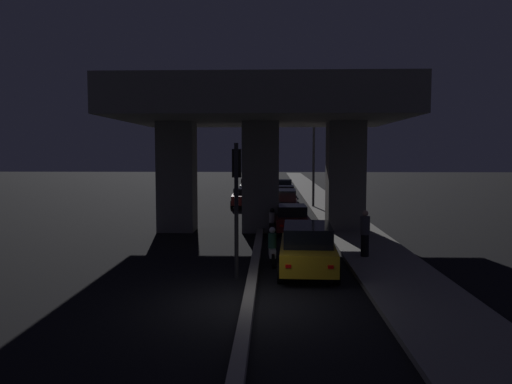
{
  "coord_description": "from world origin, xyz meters",
  "views": [
    {
      "loc": [
        0.66,
        -13.69,
        4.23
      ],
      "look_at": [
        -0.55,
        21.99,
        1.46
      ],
      "focal_mm": 35.0,
      "sensor_mm": 36.0,
      "label": 1
    }
  ],
  "objects_px": {
    "car_taxi_yellow_lead": "(307,248)",
    "motorcycle_black_filtering_mid": "(272,223)",
    "car_black_fourth": "(285,194)",
    "street_lamp": "(310,153)",
    "car_dark_red_third": "(285,201)",
    "car_dark_blue_fifth": "(284,188)",
    "car_dark_red_second": "(291,218)",
    "car_silver_second_oncoming": "(249,186)",
    "traffic_light_left_of_median": "(237,186)",
    "car_dark_green_third_oncoming": "(255,180)",
    "motorcycle_white_filtering_near": "(272,249)",
    "pedestrian_on_sidewalk": "(365,233)",
    "car_dark_red_lead_oncoming": "(243,198)",
    "motorcycle_red_filtering_far": "(273,210)"
  },
  "relations": [
    {
      "from": "car_taxi_yellow_lead",
      "to": "motorcycle_black_filtering_mid",
      "type": "distance_m",
      "value": 8.38
    },
    {
      "from": "car_black_fourth",
      "to": "street_lamp",
      "type": "bearing_deg",
      "value": -158.43
    },
    {
      "from": "car_dark_red_third",
      "to": "car_dark_blue_fifth",
      "type": "height_order",
      "value": "car_dark_red_third"
    },
    {
      "from": "street_lamp",
      "to": "car_dark_red_second",
      "type": "height_order",
      "value": "street_lamp"
    },
    {
      "from": "car_dark_blue_fifth",
      "to": "car_silver_second_oncoming",
      "type": "relative_size",
      "value": 0.93
    },
    {
      "from": "traffic_light_left_of_median",
      "to": "motorcycle_black_filtering_mid",
      "type": "xyz_separation_m",
      "value": [
        1.18,
        9.12,
        -2.52
      ]
    },
    {
      "from": "street_lamp",
      "to": "car_dark_green_third_oncoming",
      "type": "height_order",
      "value": "street_lamp"
    },
    {
      "from": "car_dark_green_third_oncoming",
      "to": "motorcycle_white_filtering_near",
      "type": "distance_m",
      "value": 43.37
    },
    {
      "from": "car_dark_blue_fifth",
      "to": "pedestrian_on_sidewalk",
      "type": "height_order",
      "value": "pedestrian_on_sidewalk"
    },
    {
      "from": "traffic_light_left_of_median",
      "to": "car_dark_blue_fifth",
      "type": "xyz_separation_m",
      "value": [
        2.33,
        33.3,
        -2.31
      ]
    },
    {
      "from": "car_black_fourth",
      "to": "motorcycle_black_filtering_mid",
      "type": "bearing_deg",
      "value": 177.48
    },
    {
      "from": "car_dark_blue_fifth",
      "to": "car_silver_second_oncoming",
      "type": "height_order",
      "value": "car_silver_second_oncoming"
    },
    {
      "from": "car_dark_red_lead_oncoming",
      "to": "car_silver_second_oncoming",
      "type": "relative_size",
      "value": 1.0
    },
    {
      "from": "traffic_light_left_of_median",
      "to": "car_dark_red_second",
      "type": "xyz_separation_m",
      "value": [
        2.2,
        9.68,
        -2.34
      ]
    },
    {
      "from": "car_taxi_yellow_lead",
      "to": "car_dark_red_third",
      "type": "relative_size",
      "value": 1.09
    },
    {
      "from": "car_taxi_yellow_lead",
      "to": "car_dark_green_third_oncoming",
      "type": "bearing_deg",
      "value": 6.73
    },
    {
      "from": "car_taxi_yellow_lead",
      "to": "motorcycle_red_filtering_far",
      "type": "distance_m",
      "value": 14.1
    },
    {
      "from": "car_black_fourth",
      "to": "pedestrian_on_sidewalk",
      "type": "relative_size",
      "value": 2.5
    },
    {
      "from": "car_dark_blue_fifth",
      "to": "motorcycle_black_filtering_mid",
      "type": "bearing_deg",
      "value": 179.17
    },
    {
      "from": "car_black_fourth",
      "to": "motorcycle_red_filtering_far",
      "type": "xyz_separation_m",
      "value": [
        -1.03,
        -11.66,
        -0.11
      ]
    },
    {
      "from": "traffic_light_left_of_median",
      "to": "car_dark_red_second",
      "type": "height_order",
      "value": "traffic_light_left_of_median"
    },
    {
      "from": "car_dark_blue_fifth",
      "to": "car_silver_second_oncoming",
      "type": "xyz_separation_m",
      "value": [
        -3.64,
        1.79,
        0.04
      ]
    },
    {
      "from": "car_dark_red_lead_oncoming",
      "to": "street_lamp",
      "type": "bearing_deg",
      "value": 82.16
    },
    {
      "from": "car_dark_blue_fifth",
      "to": "pedestrian_on_sidewalk",
      "type": "relative_size",
      "value": 2.23
    },
    {
      "from": "street_lamp",
      "to": "pedestrian_on_sidewalk",
      "type": "bearing_deg",
      "value": -87.56
    },
    {
      "from": "motorcycle_white_filtering_near",
      "to": "pedestrian_on_sidewalk",
      "type": "relative_size",
      "value": 0.94
    },
    {
      "from": "car_dark_green_third_oncoming",
      "to": "motorcycle_white_filtering_near",
      "type": "xyz_separation_m",
      "value": [
        2.17,
        -43.32,
        -0.29
      ]
    },
    {
      "from": "car_black_fourth",
      "to": "car_dark_blue_fifth",
      "type": "bearing_deg",
      "value": 0.5
    },
    {
      "from": "car_dark_blue_fifth",
      "to": "motorcycle_black_filtering_mid",
      "type": "xyz_separation_m",
      "value": [
        -1.15,
        -24.19,
        -0.21
      ]
    },
    {
      "from": "car_dark_red_third",
      "to": "car_silver_second_oncoming",
      "type": "bearing_deg",
      "value": 13.45
    },
    {
      "from": "car_silver_second_oncoming",
      "to": "motorcycle_black_filtering_mid",
      "type": "relative_size",
      "value": 2.62
    },
    {
      "from": "car_dark_red_third",
      "to": "car_black_fourth",
      "type": "relative_size",
      "value": 0.93
    },
    {
      "from": "car_dark_green_third_oncoming",
      "to": "motorcycle_red_filtering_far",
      "type": "distance_m",
      "value": 30.58
    },
    {
      "from": "pedestrian_on_sidewalk",
      "to": "car_dark_red_third",
      "type": "bearing_deg",
      "value": 100.07
    },
    {
      "from": "car_black_fourth",
      "to": "traffic_light_left_of_median",
      "type": "bearing_deg",
      "value": 176.17
    },
    {
      "from": "motorcycle_white_filtering_near",
      "to": "traffic_light_left_of_median",
      "type": "bearing_deg",
      "value": 146.73
    },
    {
      "from": "street_lamp",
      "to": "car_dark_red_second",
      "type": "relative_size",
      "value": 1.65
    },
    {
      "from": "car_taxi_yellow_lead",
      "to": "car_dark_blue_fifth",
      "type": "relative_size",
      "value": 1.13
    },
    {
      "from": "car_black_fourth",
      "to": "pedestrian_on_sidewalk",
      "type": "height_order",
      "value": "pedestrian_on_sidewalk"
    },
    {
      "from": "motorcycle_black_filtering_mid",
      "to": "motorcycle_red_filtering_far",
      "type": "xyz_separation_m",
      "value": [
        0.06,
        5.76,
        0.03
      ]
    },
    {
      "from": "pedestrian_on_sidewalk",
      "to": "car_dark_red_second",
      "type": "bearing_deg",
      "value": 111.66
    },
    {
      "from": "car_dark_red_second",
      "to": "pedestrian_on_sidewalk",
      "type": "xyz_separation_m",
      "value": [
        2.66,
        -6.7,
        0.3
      ]
    },
    {
      "from": "street_lamp",
      "to": "motorcycle_black_filtering_mid",
      "type": "distance_m",
      "value": 13.45
    },
    {
      "from": "car_dark_red_second",
      "to": "car_dark_red_lead_oncoming",
      "type": "relative_size",
      "value": 0.98
    },
    {
      "from": "car_silver_second_oncoming",
      "to": "motorcycle_red_filtering_far",
      "type": "xyz_separation_m",
      "value": [
        2.54,
        -20.21,
        -0.22
      ]
    },
    {
      "from": "street_lamp",
      "to": "car_taxi_yellow_lead",
      "type": "bearing_deg",
      "value": -94.42
    },
    {
      "from": "motorcycle_white_filtering_near",
      "to": "motorcycle_red_filtering_far",
      "type": "xyz_separation_m",
      "value": [
        0.04,
        12.82,
        0.01
      ]
    },
    {
      "from": "motorcycle_red_filtering_far",
      "to": "car_dark_blue_fifth",
      "type": "bearing_deg",
      "value": -5.64
    },
    {
      "from": "car_dark_red_second",
      "to": "car_silver_second_oncoming",
      "type": "relative_size",
      "value": 0.98
    },
    {
      "from": "car_taxi_yellow_lead",
      "to": "motorcycle_red_filtering_far",
      "type": "xyz_separation_m",
      "value": [
        -1.21,
        14.04,
        -0.27
      ]
    }
  ]
}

